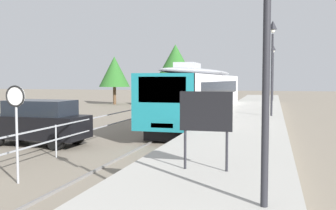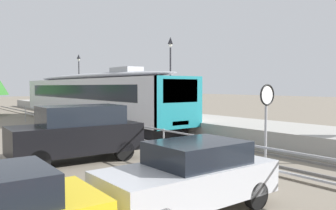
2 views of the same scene
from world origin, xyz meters
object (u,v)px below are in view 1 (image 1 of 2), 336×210
(platform_lamp_far_end, at_px, (273,62))
(platform_notice_board, at_px, (206,114))
(commuter_train, at_px, (203,91))
(parked_suv_black, at_px, (38,122))
(speed_limit_sign, at_px, (16,109))
(platform_lamp_mid_platform, at_px, (272,50))

(platform_lamp_far_end, xyz_separation_m, platform_notice_board, (-1.36, -30.69, -2.44))
(commuter_train, xyz_separation_m, parked_suv_black, (-5.55, -11.06, -1.09))
(commuter_train, bearing_deg, platform_notice_board, -79.81)
(platform_lamp_far_end, relative_size, platform_notice_board, 2.97)
(parked_suv_black, bearing_deg, platform_lamp_far_end, 67.26)
(commuter_train, relative_size, speed_limit_sign, 7.36)
(platform_notice_board, bearing_deg, speed_limit_sign, 172.24)
(platform_notice_board, bearing_deg, platform_lamp_mid_platform, 84.53)
(platform_notice_board, distance_m, speed_limit_sign, 5.60)
(speed_limit_sign, xyz_separation_m, parked_suv_black, (-3.18, 5.87, -1.06))
(commuter_train, height_order, platform_lamp_far_end, platform_lamp_far_end)
(platform_lamp_mid_platform, bearing_deg, speed_limit_sign, -117.20)
(speed_limit_sign, relative_size, parked_suv_black, 0.60)
(platform_lamp_far_end, height_order, parked_suv_black, platform_lamp_far_end)
(commuter_train, bearing_deg, platform_lamp_far_end, 70.76)
(platform_lamp_mid_platform, relative_size, platform_lamp_far_end, 1.00)
(platform_lamp_mid_platform, distance_m, platform_lamp_far_end, 16.50)
(commuter_train, xyz_separation_m, platform_lamp_far_end, (4.54, 13.00, 2.47))
(commuter_train, height_order, platform_notice_board, commuter_train)
(platform_lamp_mid_platform, relative_size, platform_notice_board, 2.97)
(platform_notice_board, xyz_separation_m, parked_suv_black, (-8.73, 6.62, -1.13))
(platform_lamp_mid_platform, bearing_deg, platform_notice_board, -95.47)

